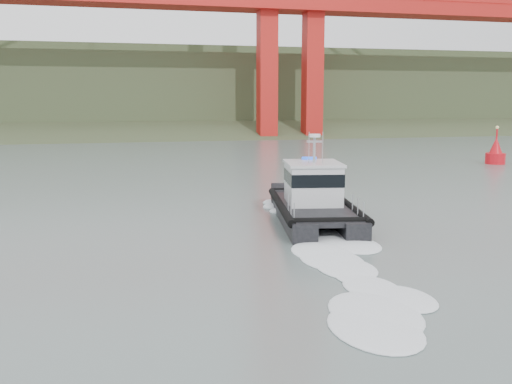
# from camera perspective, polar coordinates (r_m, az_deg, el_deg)

# --- Properties ---
(ground) EXTENTS (400.00, 400.00, 0.00)m
(ground) POSITION_cam_1_polar(r_m,az_deg,el_deg) (21.15, 5.99, -9.00)
(ground) COLOR #53625F
(ground) RESTS_ON ground
(headlands) EXTENTS (500.00, 105.36, 27.12)m
(headlands) POSITION_cam_1_polar(r_m,az_deg,el_deg) (144.54, -11.16, 9.27)
(headlands) COLOR #334426
(headlands) RESTS_ON ground
(patrol_boat) EXTENTS (5.35, 10.62, 4.92)m
(patrol_boat) POSITION_cam_1_polar(r_m,az_deg,el_deg) (31.31, 5.78, -0.66)
(patrol_boat) COLOR black
(patrol_boat) RESTS_ON ground
(nav_buoy) EXTENTS (1.99, 1.99, 4.14)m
(nav_buoy) POSITION_cam_1_polar(r_m,az_deg,el_deg) (63.86, 22.84, 3.59)
(nav_buoy) COLOR red
(nav_buoy) RESTS_ON ground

